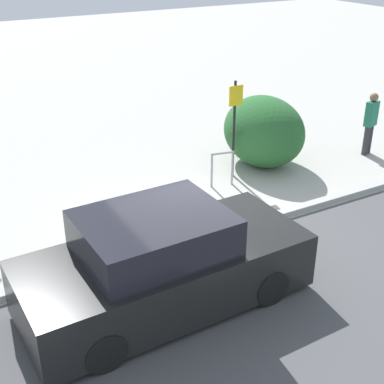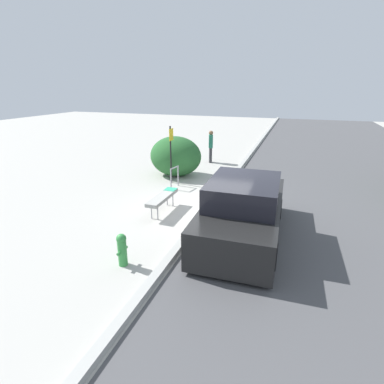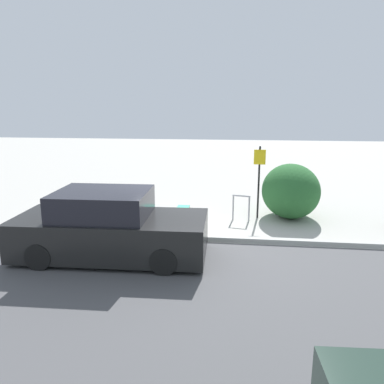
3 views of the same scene
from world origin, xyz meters
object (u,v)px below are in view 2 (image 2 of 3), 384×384
(bike_rack, at_px, (174,175))
(sign_post, at_px, (171,149))
(fire_hydrant, at_px, (122,249))
(parked_car_near, at_px, (243,211))
(pedestrian, at_px, (211,146))
(bench, at_px, (163,197))

(bike_rack, distance_m, sign_post, 1.09)
(fire_hydrant, bearing_deg, bike_rack, 10.29)
(sign_post, relative_size, fire_hydrant, 3.01)
(bike_rack, xyz_separation_m, parked_car_near, (-3.11, -3.22, 0.21))
(bike_rack, bearing_deg, fire_hydrant, -169.71)
(bike_rack, bearing_deg, pedestrian, -2.69)
(bench, bearing_deg, sign_post, 18.39)
(parked_car_near, bearing_deg, bench, 72.60)
(sign_post, distance_m, parked_car_near, 5.15)
(sign_post, relative_size, pedestrian, 1.40)
(fire_hydrant, bearing_deg, pedestrian, 4.52)
(fire_hydrant, height_order, pedestrian, pedestrian)
(fire_hydrant, height_order, parked_car_near, parked_car_near)
(fire_hydrant, distance_m, pedestrian, 9.78)
(bike_rack, bearing_deg, sign_post, 33.74)
(bench, relative_size, fire_hydrant, 2.13)
(bike_rack, height_order, fire_hydrant, bike_rack)
(bench, relative_size, pedestrian, 1.00)
(pedestrian, distance_m, parked_car_near, 8.07)
(sign_post, xyz_separation_m, pedestrian, (3.84, -0.56, -0.51))
(bench, xyz_separation_m, pedestrian, (6.73, 0.37, 0.39))
(sign_post, bearing_deg, pedestrian, -8.33)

